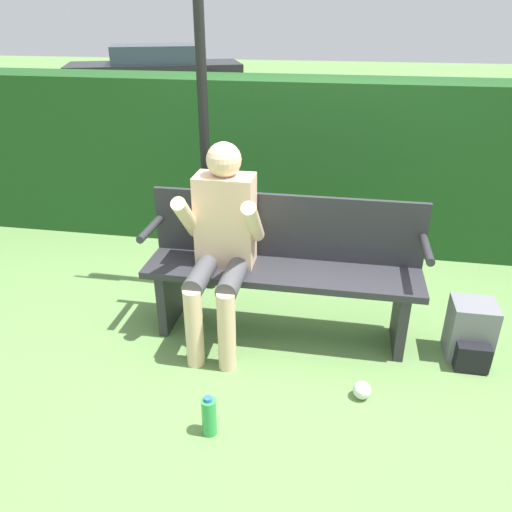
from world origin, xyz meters
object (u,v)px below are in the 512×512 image
(signpost, at_px, (203,113))
(parked_car, at_px, (155,70))
(person_seated, at_px, (222,238))
(backpack, at_px, (470,333))
(park_bench, at_px, (283,264))
(water_bottle, at_px, (209,416))

(signpost, bearing_deg, parked_car, 112.70)
(person_seated, relative_size, backpack, 3.36)
(park_bench, relative_size, water_bottle, 7.49)
(signpost, xyz_separation_m, parked_car, (-3.98, 9.52, -0.78))
(backpack, bearing_deg, water_bottle, -147.67)
(water_bottle, xyz_separation_m, parked_car, (-4.37, 11.00, 0.47))
(park_bench, height_order, signpost, signpost)
(person_seated, bearing_deg, backpack, 0.94)
(park_bench, relative_size, parked_car, 0.39)
(person_seated, relative_size, water_bottle, 5.41)
(backpack, bearing_deg, signpost, 162.74)
(backpack, relative_size, water_bottle, 1.61)
(signpost, bearing_deg, water_bottle, -75.35)
(backpack, height_order, water_bottle, backpack)
(water_bottle, bearing_deg, parked_car, 111.66)
(person_seated, distance_m, signpost, 0.91)
(signpost, relative_size, parked_car, 0.53)
(water_bottle, distance_m, signpost, 1.97)
(backpack, height_order, parked_car, parked_car)
(parked_car, bearing_deg, signpost, -88.58)
(park_bench, bearing_deg, backpack, -5.14)
(person_seated, xyz_separation_m, backpack, (1.58, 0.03, -0.54))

